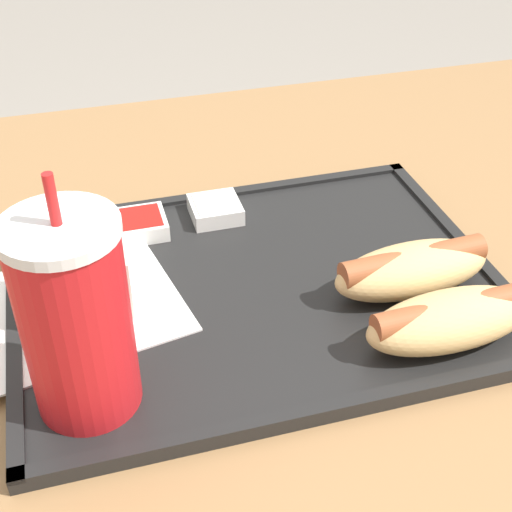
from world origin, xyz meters
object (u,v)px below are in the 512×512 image
object	(u,v)px
soda_cup	(76,318)
hot_dog_far	(450,319)
sauce_cup_ketchup	(141,224)
fries_carton	(80,276)
hot_dog_near	(412,268)
sauce_cup_mayo	(215,209)

from	to	relation	value
soda_cup	hot_dog_far	bearing A→B (deg)	176.70
hot_dog_far	sauce_cup_ketchup	size ratio (longest dim) A/B	2.97
soda_cup	fries_carton	bearing A→B (deg)	-92.76
hot_dog_near	fries_carton	xyz separation A→B (m)	(0.28, -0.05, 0.01)
fries_carton	sauce_cup_mayo	world-z (taller)	fries_carton
soda_cup	hot_dog_near	bearing A→B (deg)	-169.53
fries_carton	sauce_cup_mayo	distance (m)	0.18
hot_dog_near	fries_carton	size ratio (longest dim) A/B	1.38
fries_carton	sauce_cup_ketchup	distance (m)	0.12
hot_dog_near	sauce_cup_mayo	world-z (taller)	hot_dog_near
sauce_cup_mayo	sauce_cup_ketchup	distance (m)	0.08
soda_cup	hot_dog_far	world-z (taller)	soda_cup
fries_carton	sauce_cup_mayo	size ratio (longest dim) A/B	2.16
hot_dog_far	hot_dog_near	xyz separation A→B (m)	(-0.00, -0.07, 0.00)
hot_dog_far	soda_cup	bearing A→B (deg)	-3.30
hot_dog_far	hot_dog_near	distance (m)	0.07
sauce_cup_mayo	sauce_cup_ketchup	size ratio (longest dim) A/B	1.00
soda_cup	sauce_cup_ketchup	distance (m)	0.23
hot_dog_far	fries_carton	size ratio (longest dim) A/B	1.37
hot_dog_far	sauce_cup_mayo	xyz separation A→B (m)	(0.14, -0.23, -0.01)
hot_dog_far	sauce_cup_mayo	distance (m)	0.27
sauce_cup_mayo	fries_carton	bearing A→B (deg)	37.37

